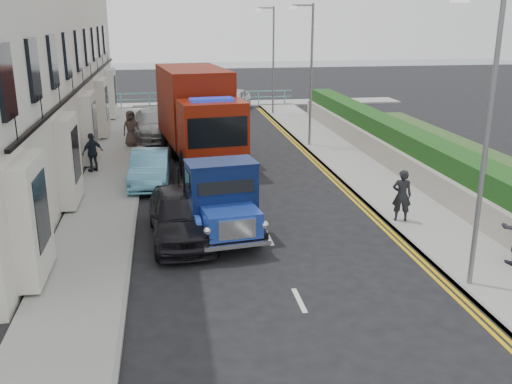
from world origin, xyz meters
name	(u,v)px	position (x,y,z in m)	size (l,w,h in m)	color
ground	(282,265)	(0.00, 0.00, 0.00)	(120.00, 120.00, 0.00)	black
pavement_west	(111,180)	(-5.20, 9.00, 0.06)	(2.40, 38.00, 0.12)	gray
pavement_east	(360,170)	(5.30, 9.00, 0.06)	(2.60, 38.00, 0.12)	gray
promenade	(204,105)	(0.00, 29.00, 0.06)	(30.00, 2.50, 0.12)	gray
sea_plane	(186,69)	(0.00, 60.00, 0.00)	(120.00, 120.00, 0.00)	#4D5969
garden_east	(404,149)	(7.21, 9.00, 0.90)	(1.45, 28.00, 1.75)	#B2AD9E
seafront_railing	(205,99)	(0.00, 28.20, 0.58)	(13.00, 0.08, 1.11)	#59B2A5
lamp_near	(483,128)	(4.18, -2.00, 4.00)	(1.23, 0.18, 7.00)	slate
lamp_mid	(309,67)	(4.18, 14.00, 4.00)	(1.23, 0.18, 7.00)	slate
lamp_far	(272,54)	(4.18, 24.00, 4.00)	(1.23, 0.18, 7.00)	slate
bedford_lorry	(221,203)	(-1.41, 2.31, 1.09)	(2.58, 5.20, 2.37)	black
red_lorry	(197,112)	(-1.46, 12.27, 2.20)	(3.67, 8.16, 4.13)	black
parked_car_front	(181,215)	(-2.60, 2.35, 0.77)	(1.81, 4.50, 1.53)	black
parked_car_mid	(150,168)	(-3.60, 8.37, 0.68)	(1.43, 4.11, 1.36)	#64B0D6
parked_car_rear	(153,125)	(-3.58, 17.48, 0.75)	(2.10, 5.16, 1.50)	#A8A9AD
seafront_car_left	(187,102)	(-1.41, 25.11, 0.82)	(2.71, 5.87, 1.63)	black
seafront_car_right	(233,100)	(1.86, 26.00, 0.77)	(1.83, 4.55, 1.55)	silver
pedestrian_east_near	(402,195)	(4.40, 2.56, 0.96)	(0.61, 0.40, 1.68)	black
pedestrian_west_near	(93,152)	(-6.00, 10.33, 0.94)	(0.96, 0.40, 1.64)	black
pedestrian_west_far	(131,128)	(-4.65, 15.13, 1.02)	(0.88, 0.57, 1.80)	#463832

